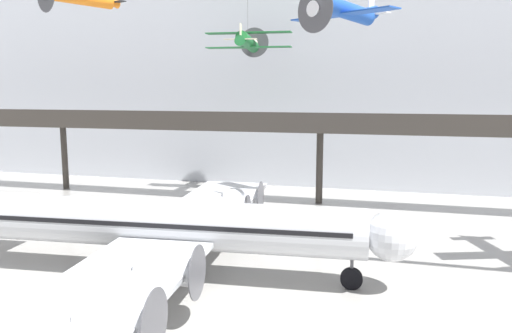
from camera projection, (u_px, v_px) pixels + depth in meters
name	position (u px, v px, depth m)	size (l,w,h in m)	color
ground_plane	(245.00, 316.00, 25.85)	(260.00, 260.00, 0.00)	#9E9B96
hangar_back_wall	(333.00, 70.00, 59.00)	(140.00, 3.00, 28.03)	silver
mezzanine_walkway	(319.00, 129.00, 49.62)	(110.00, 3.20, 9.46)	#38332D
airliner_silver_main	(159.00, 225.00, 31.00)	(31.46, 35.66, 9.07)	silver
suspended_plane_green_biplane	(248.00, 42.00, 52.60)	(9.24, 7.55, 7.09)	#1E6B33
suspended_plane_blue_trainer	(345.00, 10.00, 37.69)	(8.58, 7.81, 6.71)	#1E4CAD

